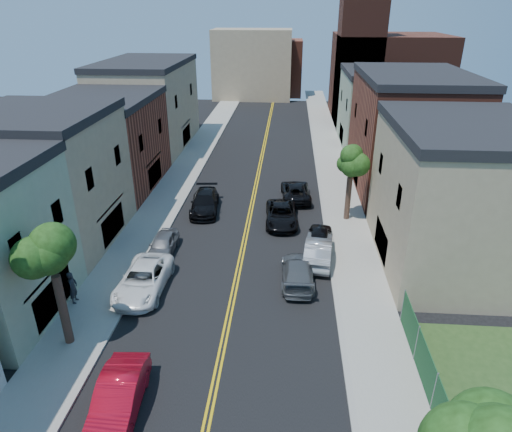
% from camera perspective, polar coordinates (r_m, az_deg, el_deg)
% --- Properties ---
extents(sidewalk_left, '(3.20, 100.00, 0.15)m').
position_cam_1_polar(sidewalk_left, '(47.62, -9.31, 5.42)').
color(sidewalk_left, gray).
rests_on(sidewalk_left, ground).
extents(sidewalk_right, '(3.20, 100.00, 0.15)m').
position_cam_1_polar(sidewalk_right, '(46.60, 10.03, 4.92)').
color(sidewalk_right, gray).
rests_on(sidewalk_right, ground).
extents(curb_left, '(0.30, 100.00, 0.15)m').
position_cam_1_polar(curb_left, '(47.25, -7.24, 5.39)').
color(curb_left, gray).
rests_on(curb_left, ground).
extents(curb_right, '(0.30, 100.00, 0.15)m').
position_cam_1_polar(curb_right, '(46.45, 7.87, 5.00)').
color(curb_right, gray).
rests_on(curb_right, ground).
extents(bldg_left_tan_near, '(9.00, 10.00, 9.00)m').
position_cam_1_polar(bldg_left_tan_near, '(35.16, -25.08, 3.80)').
color(bldg_left_tan_near, '#998466').
rests_on(bldg_left_tan_near, ground).
extents(bldg_left_brick, '(9.00, 12.00, 8.00)m').
position_cam_1_polar(bldg_left_brick, '(44.69, -18.54, 8.42)').
color(bldg_left_brick, brown).
rests_on(bldg_left_brick, ground).
extents(bldg_left_tan_far, '(9.00, 16.00, 9.50)m').
position_cam_1_polar(bldg_left_tan_far, '(57.30, -13.49, 13.28)').
color(bldg_left_tan_far, '#998466').
rests_on(bldg_left_tan_far, ground).
extents(bldg_right_tan, '(9.00, 12.00, 9.00)m').
position_cam_1_polar(bldg_right_tan, '(31.77, 24.11, 1.84)').
color(bldg_right_tan, '#998466').
rests_on(bldg_right_tan, ground).
extents(bldg_right_brick, '(9.00, 14.00, 10.00)m').
position_cam_1_polar(bldg_right_brick, '(44.34, 18.70, 9.62)').
color(bldg_right_brick, brown).
rests_on(bldg_right_brick, ground).
extents(bldg_right_palegrn, '(9.00, 12.00, 8.50)m').
position_cam_1_polar(bldg_right_palegrn, '(57.81, 15.49, 12.66)').
color(bldg_right_palegrn, gray).
rests_on(bldg_right_palegrn, ground).
extents(church, '(16.20, 14.20, 22.60)m').
position_cam_1_polar(church, '(72.39, 15.55, 17.44)').
color(church, '#4C2319').
rests_on(church, ground).
extents(backdrop_left, '(14.00, 8.00, 12.00)m').
position_cam_1_polar(backdrop_left, '(86.42, -0.46, 18.59)').
color(backdrop_left, '#998466').
rests_on(backdrop_left, ground).
extents(backdrop_center, '(10.00, 8.00, 10.00)m').
position_cam_1_polar(backdrop_center, '(90.27, 2.43, 18.21)').
color(backdrop_center, brown).
rests_on(backdrop_center, ground).
extents(fence_right, '(0.04, 15.00, 1.90)m').
position_cam_1_polar(fence_right, '(20.77, 22.76, -22.85)').
color(fence_right, '#143F1E').
rests_on(fence_right, sidewalk_right).
extents(tree_left_mid, '(5.20, 5.20, 9.29)m').
position_cam_1_polar(tree_left_mid, '(22.69, -25.01, -1.61)').
color(tree_left_mid, '#36251B').
rests_on(tree_left_mid, sidewalk_left).
extents(tree_right_corner, '(5.80, 5.80, 10.35)m').
position_cam_1_polar(tree_right_corner, '(12.44, 28.11, -22.29)').
color(tree_right_corner, '#36251B').
rests_on(tree_right_corner, sidewalk_right).
extents(tree_right_far, '(4.40, 4.40, 8.03)m').
position_cam_1_polar(tree_right_far, '(35.40, 12.11, 7.95)').
color(tree_right_far, '#36251B').
rests_on(tree_right_far, sidewalk_right).
extents(red_sedan, '(2.07, 5.05, 1.63)m').
position_cam_1_polar(red_sedan, '(21.38, -16.99, -21.15)').
color(red_sedan, red).
rests_on(red_sedan, ground).
extents(white_pickup, '(2.67, 5.71, 1.58)m').
position_cam_1_polar(white_pickup, '(28.45, -14.04, -7.78)').
color(white_pickup, white).
rests_on(white_pickup, ground).
extents(grey_car_left, '(1.69, 4.14, 1.41)m').
position_cam_1_polar(grey_car_left, '(32.23, -11.67, -3.54)').
color(grey_car_left, '#595B60').
rests_on(grey_car_left, ground).
extents(black_car_left, '(2.70, 5.64, 1.58)m').
position_cam_1_polar(black_car_left, '(38.26, -6.50, 1.73)').
color(black_car_left, black).
rests_on(black_car_left, ground).
extents(grey_car_right, '(2.09, 5.03, 1.45)m').
position_cam_1_polar(grey_car_right, '(28.59, 5.29, -7.01)').
color(grey_car_right, '#4F5256').
rests_on(grey_car_right, ground).
extents(black_car_right, '(2.15, 4.32, 1.41)m').
position_cam_1_polar(black_car_right, '(32.99, 8.05, -2.53)').
color(black_car_right, black).
rests_on(black_car_right, ground).
extents(silver_car_right, '(2.29, 5.19, 1.66)m').
position_cam_1_polar(silver_car_right, '(30.94, 7.88, -4.25)').
color(silver_car_right, '#989A9F').
rests_on(silver_car_right, ground).
extents(dark_car_right_far, '(2.82, 5.51, 1.49)m').
position_cam_1_polar(dark_car_right_far, '(40.63, 5.03, 3.16)').
color(dark_car_right_far, black).
rests_on(dark_car_right_far, ground).
extents(black_suv_lane, '(2.70, 5.43, 1.48)m').
position_cam_1_polar(black_suv_lane, '(35.97, 3.22, 0.20)').
color(black_suv_lane, black).
rests_on(black_suv_lane, ground).
extents(pedestrian_left, '(0.51, 0.74, 1.97)m').
position_cam_1_polar(pedestrian_left, '(28.33, -22.13, -8.35)').
color(pedestrian_left, '#212228').
rests_on(pedestrian_left, sidewalk_left).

